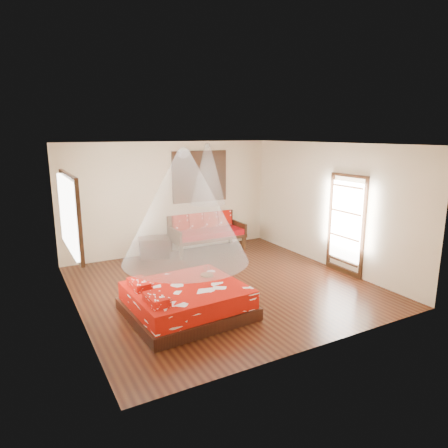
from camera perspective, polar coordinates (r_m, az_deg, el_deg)
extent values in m
cube|color=black|center=(8.15, -0.31, -8.80)|extent=(5.50, 5.50, 0.02)
cube|color=silver|center=(7.58, -0.34, 11.44)|extent=(5.50, 5.50, 0.02)
cube|color=beige|center=(6.90, -20.93, -1.38)|extent=(0.02, 5.50, 2.80)
cube|color=beige|center=(9.35, 14.75, 2.59)|extent=(0.02, 5.50, 2.80)
cube|color=beige|center=(10.21, -7.72, 3.74)|extent=(5.50, 0.02, 2.80)
cube|color=beige|center=(5.54, 13.40, -4.24)|extent=(5.50, 0.02, 2.80)
cube|color=black|center=(6.92, -5.31, -11.95)|extent=(2.01, 1.84, 0.20)
cube|color=#B11005|center=(6.82, -5.36, -10.04)|extent=(1.90, 1.73, 0.30)
cube|color=#B11005|center=(6.17, -9.62, -10.55)|extent=(0.30, 0.51, 0.13)
cube|color=#B11005|center=(6.80, -12.00, -8.40)|extent=(0.30, 0.51, 0.13)
cube|color=black|center=(9.71, -6.13, -3.91)|extent=(0.08, 0.08, 0.42)
cube|color=black|center=(10.49, 2.89, -2.58)|extent=(0.08, 0.08, 0.42)
cube|color=black|center=(10.35, -7.68, -2.88)|extent=(0.08, 0.08, 0.42)
cube|color=black|center=(11.09, 0.93, -1.71)|extent=(0.08, 0.08, 0.42)
cube|color=black|center=(10.33, -2.37, -1.83)|extent=(1.90, 0.84, 0.08)
cube|color=#960805|center=(10.30, -2.38, -1.24)|extent=(1.84, 0.78, 0.14)
cube|color=black|center=(10.60, -3.30, 0.14)|extent=(1.90, 0.06, 0.55)
cube|color=black|center=(9.93, -7.09, -1.57)|extent=(0.06, 0.84, 0.30)
cube|color=black|center=(10.71, 1.99, -0.42)|extent=(0.06, 0.84, 0.30)
cube|color=#B11005|center=(10.22, -6.23, 0.13)|extent=(0.40, 0.20, 0.42)
cube|color=#B11005|center=(10.38, -4.08, 0.38)|extent=(0.40, 0.20, 0.42)
cube|color=#B11005|center=(10.56, -2.00, 0.62)|extent=(0.40, 0.20, 0.42)
cube|color=#B11005|center=(10.75, 0.01, 0.85)|extent=(0.40, 0.20, 0.42)
cube|color=black|center=(9.99, -9.97, -3.45)|extent=(0.78, 0.63, 0.45)
cube|color=black|center=(9.93, -10.03, -2.06)|extent=(0.82, 0.68, 0.05)
cube|color=black|center=(10.43, -3.48, 6.79)|extent=(1.52, 0.06, 1.32)
cube|color=black|center=(10.42, -3.46, 6.78)|extent=(1.35, 0.04, 1.10)
cube|color=black|center=(7.04, -21.03, 1.38)|extent=(0.08, 1.74, 1.34)
cube|color=silver|center=(7.05, -20.71, 1.41)|extent=(0.04, 1.54, 1.10)
cube|color=black|center=(8.97, 17.05, -0.26)|extent=(0.08, 1.02, 2.16)
cube|color=white|center=(8.93, 17.00, 0.35)|extent=(0.03, 0.82, 1.70)
cylinder|color=brown|center=(7.21, -2.48, -7.30)|extent=(0.23, 0.23, 0.03)
cone|color=white|center=(6.39, -5.64, 2.45)|extent=(2.06, 2.06, 1.80)
cone|color=white|center=(10.00, -2.33, 7.12)|extent=(0.88, 0.88, 1.50)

